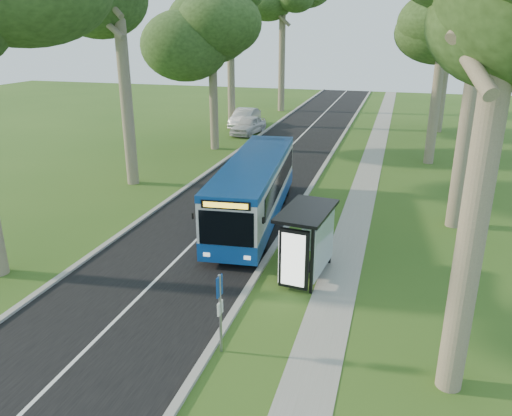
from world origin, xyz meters
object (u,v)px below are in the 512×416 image
(bus, at_px, (254,190))
(car_silver, at_px, (245,118))
(litter_bin, at_px, (315,213))
(bus_stop_sign, at_px, (220,305))
(car_white, at_px, (248,125))
(bus_shelter, at_px, (308,234))

(bus, height_order, car_silver, bus)
(litter_bin, bearing_deg, bus_stop_sign, -94.44)
(car_silver, bearing_deg, car_white, -67.89)
(bus, relative_size, bus_shelter, 3.56)
(litter_bin, height_order, car_white, car_white)
(bus_stop_sign, xyz_separation_m, car_white, (-8.47, 30.48, -0.76))
(bus_stop_sign, distance_m, bus_shelter, 5.23)
(bus_shelter, relative_size, car_silver, 0.63)
(bus_stop_sign, xyz_separation_m, car_silver, (-9.82, 33.78, -0.70))
(bus_stop_sign, bearing_deg, litter_bin, 91.16)
(car_silver, bearing_deg, bus, -71.77)
(bus, xyz_separation_m, bus_stop_sign, (2.04, -10.39, -0.01))
(bus, bearing_deg, bus_stop_sign, -84.45)
(bus, xyz_separation_m, bus_shelter, (3.60, -5.41, 0.30))
(litter_bin, distance_m, car_silver, 25.27)
(bus_shelter, bearing_deg, car_silver, 118.05)
(litter_bin, xyz_separation_m, car_silver, (-10.67, 22.91, 0.38))
(car_white, bearing_deg, litter_bin, -56.68)
(bus_stop_sign, height_order, car_white, bus_stop_sign)
(bus_shelter, distance_m, car_silver, 30.98)
(bus_shelter, xyz_separation_m, litter_bin, (-0.71, 5.89, -1.39))
(bus_shelter, relative_size, litter_bin, 3.49)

